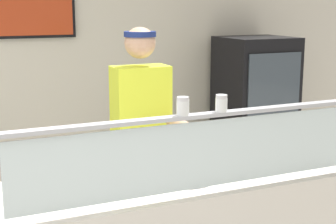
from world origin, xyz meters
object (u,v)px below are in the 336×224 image
object	(u,v)px
pizza_server	(187,170)
worker_figure	(142,137)
pizza_tray	(182,173)
parmesan_shaker	(183,107)
pepper_flake_shaker	(221,104)
drink_fridge	(254,117)

from	to	relation	value
pizza_server	worker_figure	size ratio (longest dim) A/B	0.16
pizza_tray	worker_figure	xyz separation A→B (m)	(0.03, 0.70, 0.04)
parmesan_shaker	worker_figure	distance (m)	1.09
pepper_flake_shaker	drink_fridge	size ratio (longest dim) A/B	0.05
pizza_tray	parmesan_shaker	world-z (taller)	parmesan_shaker
pizza_tray	parmesan_shaker	xyz separation A→B (m)	(-0.14, -0.30, 0.45)
parmesan_shaker	drink_fridge	world-z (taller)	drink_fridge
pizza_server	drink_fridge	distance (m)	2.36
pizza_tray	worker_figure	world-z (taller)	worker_figure
pepper_flake_shaker	worker_figure	xyz separation A→B (m)	(-0.04, 1.00, -0.41)
pizza_tray	pizza_server	bearing A→B (deg)	-40.30
pizza_tray	drink_fridge	world-z (taller)	drink_fridge
pizza_server	parmesan_shaker	xyz separation A→B (m)	(-0.16, -0.28, 0.43)
pizza_tray	drink_fridge	distance (m)	2.36
pizza_server	pepper_flake_shaker	xyz separation A→B (m)	(0.05, -0.28, 0.43)
pizza_server	pepper_flake_shaker	size ratio (longest dim) A/B	3.25
pizza_tray	pepper_flake_shaker	xyz separation A→B (m)	(0.07, -0.30, 0.45)
pizza_server	parmesan_shaker	world-z (taller)	parmesan_shaker
pizza_server	worker_figure	xyz separation A→B (m)	(0.01, 0.72, 0.02)
parmesan_shaker	pepper_flake_shaker	xyz separation A→B (m)	(0.21, 0.00, -0.00)
pizza_server	parmesan_shaker	size ratio (longest dim) A/B	3.07
worker_figure	pepper_flake_shaker	bearing A→B (deg)	-87.43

